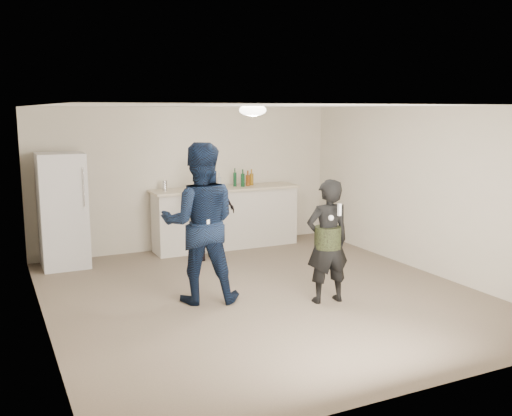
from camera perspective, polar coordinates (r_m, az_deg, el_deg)
name	(u,v)px	position (r m, az deg, el deg)	size (l,w,h in m)	color
floor	(262,294)	(7.77, 0.64, -8.62)	(6.00, 6.00, 0.00)	#6B5B4C
ceiling	(263,106)	(7.37, 0.68, 10.16)	(6.00, 6.00, 0.00)	silver
wall_back	(188,178)	(10.22, -6.81, 2.97)	(6.00, 6.00, 0.00)	beige
wall_front	(420,255)	(5.01, 16.07, -4.52)	(6.00, 6.00, 0.00)	beige
wall_left	(40,220)	(6.74, -20.82, -1.15)	(6.00, 6.00, 0.00)	beige
wall_right	(425,190)	(9.01, 16.56, 1.72)	(6.00, 6.00, 0.00)	beige
counter	(226,219)	(10.23, -3.01, -1.08)	(2.60, 0.56, 1.05)	beige
counter_top	(226,189)	(10.14, -3.03, 1.95)	(2.68, 0.64, 0.04)	beige
fridge	(63,211)	(9.40, -18.78, -0.24)	(0.70, 0.70, 1.80)	silver
fridge_handle	(84,187)	(9.01, -16.86, 2.03)	(0.02, 0.02, 0.60)	silver
ceiling_dome	(253,110)	(7.64, -0.33, 9.77)	(0.36, 0.36, 0.16)	white
shaker	(165,186)	(9.85, -9.11, 2.23)	(0.08, 0.08, 0.17)	silver
man	(200,223)	(7.30, -5.62, -1.52)	(1.00, 0.78, 2.06)	#102244
woman	(328,241)	(7.33, 7.17, -3.33)	(0.58, 0.38, 1.60)	black
camo_shorts	(328,237)	(7.32, 7.18, -2.94)	(0.34, 0.34, 0.28)	#2A3618
spectator	(209,213)	(9.38, -4.76, -0.47)	(0.92, 0.38, 1.57)	black
remote_man	(208,225)	(7.04, -4.84, -1.74)	(0.04, 0.04, 0.15)	white
nunchuk_man	(216,230)	(7.12, -4.02, -2.17)	(0.07, 0.07, 0.07)	white
remote_woman	(339,210)	(7.03, 8.34, -0.16)	(0.04, 0.04, 0.15)	white
nunchuk_woman	(331,218)	(7.02, 7.51, -0.99)	(0.07, 0.07, 0.07)	white
bottle_cluster	(241,180)	(10.28, -1.53, 2.79)	(0.73, 0.18, 0.25)	#134320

